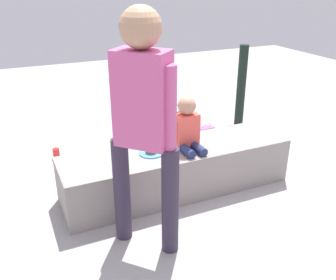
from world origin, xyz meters
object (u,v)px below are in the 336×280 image
water_bottle_near_gift (132,161)px  cake_box_white (133,135)px  party_cup_red (56,153)px  cake_plate (151,151)px  child_seated (187,127)px  gift_bag (203,139)px  handbag_black_leather (176,121)px  adult_standing (143,115)px

water_bottle_near_gift → cake_box_white: 0.79m
cake_box_white → party_cup_red: bearing=-171.0°
cake_plate → child_seated: bearing=-6.1°
gift_bag → handbag_black_leather: size_ratio=1.01×
party_cup_red → handbag_black_leather: 1.59m
child_seated → adult_standing: (-0.62, -0.56, 0.39)m
cake_plate → cake_box_white: bearing=78.1°
adult_standing → cake_box_white: 2.21m
gift_bag → handbag_black_leather: (-0.00, 0.72, -0.03)m
child_seated → adult_standing: 0.93m
child_seated → party_cup_red: size_ratio=4.24×
water_bottle_near_gift → handbag_black_leather: 1.21m
cake_box_white → adult_standing: bearing=-106.5°
child_seated → cake_plate: (-0.33, 0.04, -0.19)m
adult_standing → gift_bag: adult_standing is taller
child_seated → handbag_black_leather: (0.56, 1.41, -0.53)m
child_seated → handbag_black_leather: 1.60m
gift_bag → cake_box_white: (-0.62, 0.64, -0.09)m
gift_bag → cake_plate: bearing=-143.8°
handbag_black_leather → cake_box_white: bearing=-173.3°
gift_bag → handbag_black_leather: 0.72m
cake_plate → gift_bag: (0.90, 0.66, -0.30)m
adult_standing → party_cup_red: size_ratio=15.05×
handbag_black_leather → water_bottle_near_gift: bearing=-137.6°
cake_box_white → handbag_black_leather: handbag_black_leather is taller
gift_bag → water_bottle_near_gift: bearing=-173.7°
cake_plate → cake_box_white: (0.27, 1.30, -0.39)m
handbag_black_leather → child_seated: bearing=-111.7°
child_seated → adult_standing: bearing=-137.7°
gift_bag → party_cup_red: size_ratio=2.94×
gift_bag → cake_box_white: 0.90m
party_cup_red → handbag_black_leather: (1.58, 0.22, 0.06)m
water_bottle_near_gift → adult_standing: bearing=-104.0°
cake_plate → gift_bag: size_ratio=0.67×
cake_plate → handbag_black_leather: bearing=56.9°
water_bottle_near_gift → cake_plate: bearing=-90.1°
adult_standing → handbag_black_leather: 2.48m
cake_plate → party_cup_red: 1.39m
cake_box_white → handbag_black_leather: 0.63m
gift_bag → handbag_black_leather: gift_bag is taller
party_cup_red → cake_plate: bearing=-59.3°
party_cup_red → handbag_black_leather: handbag_black_leather is taller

